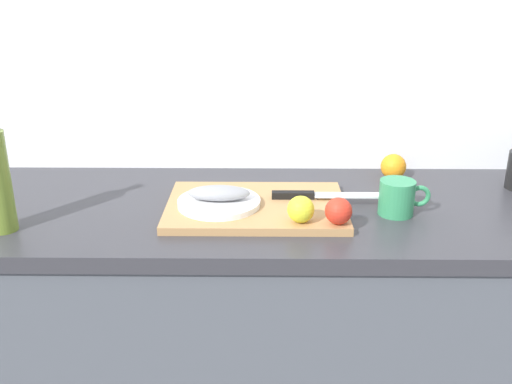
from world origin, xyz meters
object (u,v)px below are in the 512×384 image
(cutting_board, at_px, (256,207))
(coffee_mug_1, at_px, (398,197))
(white_plate, at_px, (219,202))
(lemon_0, at_px, (301,209))
(chef_knife, at_px, (313,195))
(orange_0, at_px, (393,167))
(fish_fillet, at_px, (219,193))

(cutting_board, relative_size, coffee_mug_1, 3.53)
(white_plate, distance_m, lemon_0, 0.22)
(chef_knife, relative_size, orange_0, 3.93)
(cutting_board, distance_m, coffee_mug_1, 0.36)
(cutting_board, xyz_separation_m, lemon_0, (0.11, -0.12, 0.04))
(coffee_mug_1, bearing_deg, lemon_0, -158.60)
(white_plate, bearing_deg, orange_0, 28.01)
(cutting_board, relative_size, fish_fillet, 2.89)
(chef_knife, relative_size, lemon_0, 4.53)
(fish_fillet, bearing_deg, cutting_board, 9.65)
(cutting_board, bearing_deg, chef_knife, 14.10)
(orange_0, bearing_deg, fish_fillet, -151.99)
(white_plate, bearing_deg, fish_fillet, 90.00)
(fish_fillet, distance_m, orange_0, 0.56)
(chef_knife, bearing_deg, lemon_0, -105.52)
(lemon_0, relative_size, orange_0, 0.87)
(cutting_board, relative_size, chef_knife, 1.56)
(fish_fillet, xyz_separation_m, orange_0, (0.49, 0.26, -0.02))
(lemon_0, bearing_deg, cutting_board, 132.28)
(cutting_board, xyz_separation_m, orange_0, (0.40, 0.25, 0.03))
(lemon_0, distance_m, coffee_mug_1, 0.27)
(fish_fillet, height_order, lemon_0, lemon_0)
(cutting_board, relative_size, lemon_0, 7.08)
(chef_knife, height_order, orange_0, orange_0)
(white_plate, relative_size, chef_knife, 0.72)
(fish_fillet, bearing_deg, chef_knife, 12.40)
(fish_fillet, relative_size, chef_knife, 0.54)
(fish_fillet, xyz_separation_m, coffee_mug_1, (0.45, -0.00, -0.01))
(cutting_board, xyz_separation_m, white_plate, (-0.09, -0.02, 0.02))
(white_plate, distance_m, chef_knife, 0.25)
(lemon_0, bearing_deg, fish_fillet, 153.14)
(fish_fillet, bearing_deg, coffee_mug_1, -0.47)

